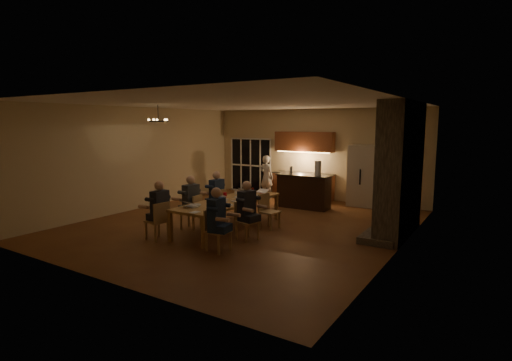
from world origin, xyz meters
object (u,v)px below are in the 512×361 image
object	(u,v)px
laptop_d	(237,197)
laptop_e	(247,189)
laptop_b	(217,203)
laptop_c	(221,195)
dining_table	(229,215)
bar_bottle	(291,170)
bar_island	(304,191)
plate_far	(259,197)
plate_near	(228,205)
redcup_far	(261,191)
person_right_mid	(247,210)
mug_front	(216,202)
person_right_near	(217,220)
chair_right_near	(218,231)
chair_right_far	(270,211)
can_cola	(253,190)
redcup_near	(209,209)
bar_blender	(318,168)
chair_left_mid	(191,212)
chandelier	(158,121)
mug_mid	(243,196)
can_silver	(211,203)
person_left_mid	(191,202)
standing_person	(267,177)
mug_back	(236,193)
chair_right_mid	(247,221)
refrigerator	(363,176)
redcup_mid	(225,195)
chair_left_far	(215,205)
laptop_f	(260,192)
plate_left	(195,205)

from	to	relation	value
laptop_d	laptop_e	world-z (taller)	same
laptop_b	laptop_c	distance (m)	1.02
dining_table	bar_bottle	bearing A→B (deg)	90.00
bar_island	plate_far	size ratio (longest dim) A/B	6.81
plate_near	redcup_far	bearing A→B (deg)	96.19
laptop_c	laptop_d	bearing A→B (deg)	168.80
person_right_mid	mug_front	size ratio (longest dim) A/B	13.80
person_right_near	mug_front	bearing A→B (deg)	30.45
chair_right_near	redcup_far	xyz separation A→B (m)	(-0.73, 2.91, 0.37)
chair_right_far	can_cola	xyz separation A→B (m)	(-1.02, 0.79, 0.37)
dining_table	redcup_near	xyz separation A→B (m)	(0.39, -1.29, 0.44)
mug_front	bar_blender	bearing A→B (deg)	76.33
chair_left_mid	chandelier	bearing A→B (deg)	-116.35
plate_far	chair_right_near	bearing A→B (deg)	-78.87
mug_mid	plate_far	world-z (taller)	mug_mid
chandelier	can_silver	world-z (taller)	chandelier
laptop_c	mug_front	world-z (taller)	laptop_c
person_left_mid	redcup_near	bearing A→B (deg)	61.13
chair_left_mid	standing_person	bearing A→B (deg)	177.04
mug_back	plate_far	world-z (taller)	mug_back
chair_right_mid	standing_person	distance (m)	5.35
refrigerator	mug_back	size ratio (longest dim) A/B	20.00
chair_right_near	laptop_e	bearing A→B (deg)	27.98
can_cola	bar_blender	world-z (taller)	bar_blender
redcup_far	chair_right_far	bearing A→B (deg)	-45.98
mug_mid	redcup_near	distance (m)	1.84
dining_table	laptop_d	bearing A→B (deg)	-4.87
can_cola	mug_back	bearing A→B (deg)	-106.12
can_silver	laptop_d	bearing A→B (deg)	68.99
chair_left_mid	laptop_c	xyz separation A→B (m)	(0.61, 0.49, 0.42)
person_right_mid	redcup_far	bearing A→B (deg)	32.88
chair_right_near	redcup_mid	bearing A→B (deg)	39.87
person_right_near	person_left_mid	world-z (taller)	same
chair_right_far	mug_back	bearing A→B (deg)	88.75
chair_left_far	laptop_d	size ratio (longest dim) A/B	2.78
chair_right_far	plate_far	xyz separation A→B (m)	(-0.44, 0.17, 0.31)
person_right_mid	standing_person	xyz separation A→B (m)	(-2.31, 4.77, 0.09)
redcup_near	redcup_mid	size ratio (longest dim) A/B	1.00
redcup_far	can_silver	xyz separation A→B (m)	(-0.14, -2.07, 0.00)
laptop_e	plate_far	distance (m)	0.66
can_cola	bar_blender	bearing A→B (deg)	60.59
laptop_e	chair_right_near	bearing A→B (deg)	124.19
chair_left_far	laptop_c	size ratio (longest dim) A/B	2.78
plate_far	laptop_c	bearing A→B (deg)	-128.44
chair_right_near	bar_bottle	xyz separation A→B (m)	(-0.86, 4.98, 0.76)
laptop_c	mug_back	size ratio (longest dim) A/B	3.20
laptop_c	laptop_f	bearing A→B (deg)	-127.98
dining_table	person_left_mid	size ratio (longest dim) A/B	2.40
plate_left	chair_right_mid	bearing A→B (deg)	16.61
can_silver	laptop_b	bearing A→B (deg)	-27.54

